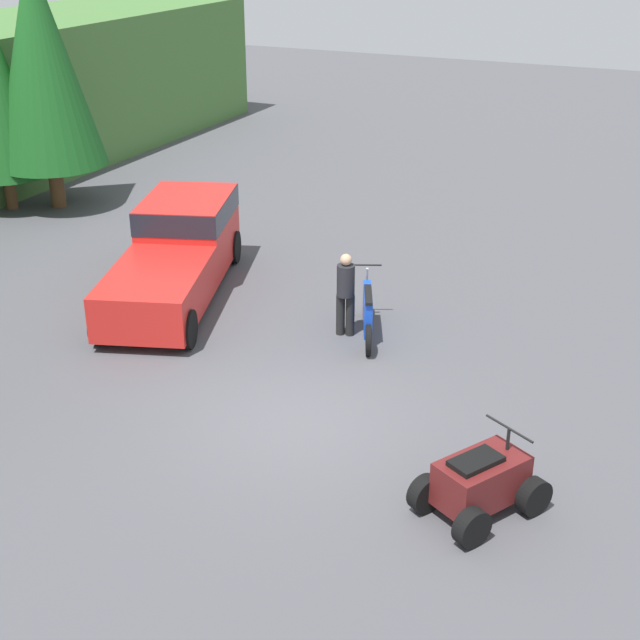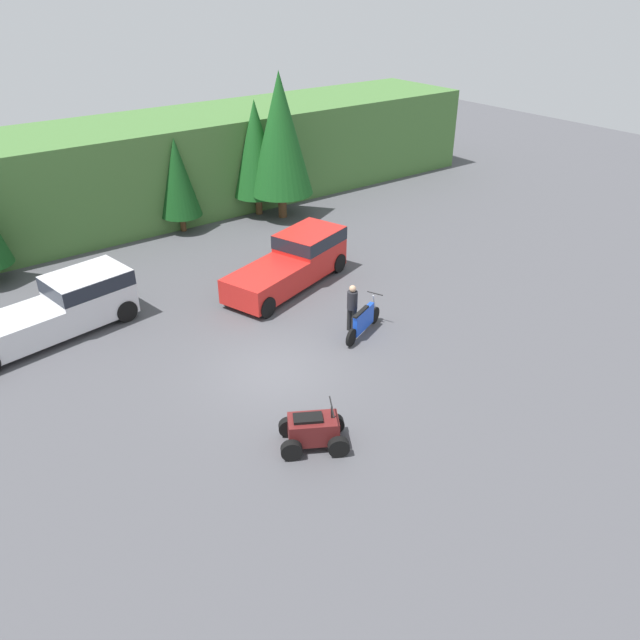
% 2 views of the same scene
% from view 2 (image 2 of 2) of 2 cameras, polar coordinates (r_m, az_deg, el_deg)
% --- Properties ---
extents(ground_plane, '(80.00, 80.00, 0.00)m').
position_cam_2_polar(ground_plane, '(19.71, -4.01, -4.77)').
color(ground_plane, '#4C4C51').
extents(hillside_backdrop, '(44.00, 6.00, 4.63)m').
position_cam_2_polar(hillside_backdrop, '(32.27, -20.27, 11.95)').
color(hillside_backdrop, '#477538').
rests_on(hillside_backdrop, ground_plane).
extents(tree_mid_left, '(1.96, 1.96, 4.44)m').
position_cam_2_polar(tree_mid_left, '(30.36, -12.87, 12.57)').
color(tree_mid_left, brown).
rests_on(tree_mid_left, ground_plane).
extents(tree_mid_right, '(2.50, 2.50, 5.69)m').
position_cam_2_polar(tree_mid_right, '(31.91, -5.87, 15.31)').
color(tree_mid_right, brown).
rests_on(tree_mid_right, ground_plane).
extents(tree_right, '(3.10, 3.10, 7.05)m').
position_cam_2_polar(tree_right, '(31.18, -3.66, 16.58)').
color(tree_right, brown).
rests_on(tree_right, ground_plane).
extents(pickup_truck_red, '(6.07, 3.67, 1.87)m').
position_cam_2_polar(pickup_truck_red, '(24.90, -2.31, 5.55)').
color(pickup_truck_red, red).
rests_on(pickup_truck_red, ground_plane).
extents(pickup_truck_second, '(6.13, 2.92, 1.87)m').
position_cam_2_polar(pickup_truck_second, '(23.12, -22.54, 1.19)').
color(pickup_truck_second, silver).
rests_on(pickup_truck_second, ground_plane).
extents(dirt_bike, '(2.25, 1.13, 1.22)m').
position_cam_2_polar(dirt_bike, '(21.46, 4.00, -0.10)').
color(dirt_bike, black).
rests_on(dirt_bike, ground_plane).
extents(quad_atv, '(2.13, 1.90, 1.25)m').
position_cam_2_polar(quad_atv, '(16.61, -0.63, -10.11)').
color(quad_atv, black).
rests_on(quad_atv, ground_plane).
extents(rider_person, '(0.43, 0.43, 1.75)m').
position_cam_2_polar(rider_person, '(21.41, 2.96, 1.24)').
color(rider_person, black).
rests_on(rider_person, ground_plane).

